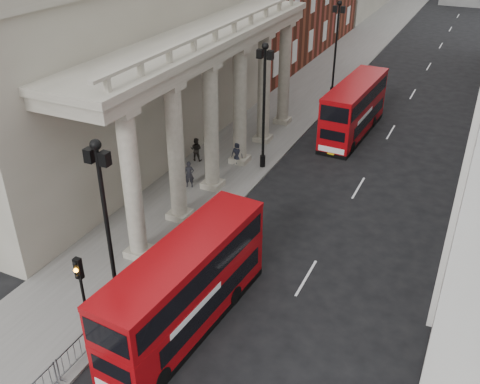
{
  "coord_description": "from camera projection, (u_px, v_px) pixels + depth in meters",
  "views": [
    {
      "loc": [
        11.89,
        -9.95,
        16.29
      ],
      "look_at": [
        1.91,
        11.12,
        3.22
      ],
      "focal_mm": 40.0,
      "sensor_mm": 36.0,
      "label": 1
    }
  ],
  "objects": [
    {
      "name": "sidewalk_west",
      "position": [
        283.0,
        114.0,
        44.99
      ],
      "size": [
        6.0,
        140.0,
        0.12
      ],
      "primitive_type": "cube",
      "color": "slate",
      "rests_on": "ground"
    },
    {
      "name": "kerb",
      "position": [
        317.0,
        119.0,
        43.89
      ],
      "size": [
        0.2,
        140.0,
        0.14
      ],
      "primitive_type": "cube",
      "color": "slate",
      "rests_on": "ground"
    },
    {
      "name": "portico_building",
      "position": [
        115.0,
        71.0,
        35.43
      ],
      "size": [
        9.0,
        28.0,
        12.0
      ],
      "primitive_type": "cube",
      "color": "gray",
      "rests_on": "ground"
    },
    {
      "name": "lamp_post_south",
      "position": [
        106.0,
        221.0,
        21.23
      ],
      "size": [
        1.05,
        0.44,
        8.32
      ],
      "color": "black",
      "rests_on": "sidewalk_west"
    },
    {
      "name": "lamp_post_mid",
      "position": [
        264.0,
        99.0,
        33.84
      ],
      "size": [
        1.05,
        0.44,
        8.32
      ],
      "color": "black",
      "rests_on": "sidewalk_west"
    },
    {
      "name": "lamp_post_north",
      "position": [
        336.0,
        43.0,
        46.46
      ],
      "size": [
        1.05,
        0.44,
        8.32
      ],
      "color": "black",
      "rests_on": "sidewalk_west"
    },
    {
      "name": "traffic_light",
      "position": [
        81.0,
        287.0,
        20.48
      ],
      "size": [
        0.28,
        0.33,
        4.3
      ],
      "color": "black",
      "rests_on": "sidewalk_west"
    },
    {
      "name": "crowd_barriers",
      "position": [
        97.0,
        331.0,
        21.81
      ],
      "size": [
        0.5,
        18.75,
        1.1
      ],
      "color": "gray",
      "rests_on": "sidewalk_west"
    },
    {
      "name": "bus_near",
      "position": [
        186.0,
        286.0,
        22.08
      ],
      "size": [
        2.96,
        9.51,
        4.04
      ],
      "rotation": [
        0.0,
        0.0,
        -0.08
      ],
      "color": "#95060B",
      "rests_on": "ground"
    },
    {
      "name": "bus_far",
      "position": [
        354.0,
        108.0,
        40.27
      ],
      "size": [
        2.75,
        9.62,
        4.11
      ],
      "rotation": [
        0.0,
        0.0,
        -0.05
      ],
      "color": "#9C070B",
      "rests_on": "ground"
    },
    {
      "name": "pedestrian_a",
      "position": [
        189.0,
        175.0,
        33.27
      ],
      "size": [
        0.73,
        0.62,
        1.71
      ],
      "primitive_type": "imported",
      "rotation": [
        0.0,
        0.0,
        0.4
      ],
      "color": "black",
      "rests_on": "sidewalk_west"
    },
    {
      "name": "pedestrian_b",
      "position": [
        196.0,
        149.0,
        36.62
      ],
      "size": [
        0.9,
        0.76,
        1.65
      ],
      "primitive_type": "imported",
      "rotation": [
        0.0,
        0.0,
        3.32
      ],
      "color": "black",
      "rests_on": "sidewalk_west"
    },
    {
      "name": "pedestrian_c",
      "position": [
        237.0,
        153.0,
        36.15
      ],
      "size": [
        0.87,
        0.67,
        1.59
      ],
      "primitive_type": "imported",
      "rotation": [
        0.0,
        0.0,
        6.51
      ],
      "color": "black",
      "rests_on": "sidewalk_west"
    }
  ]
}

